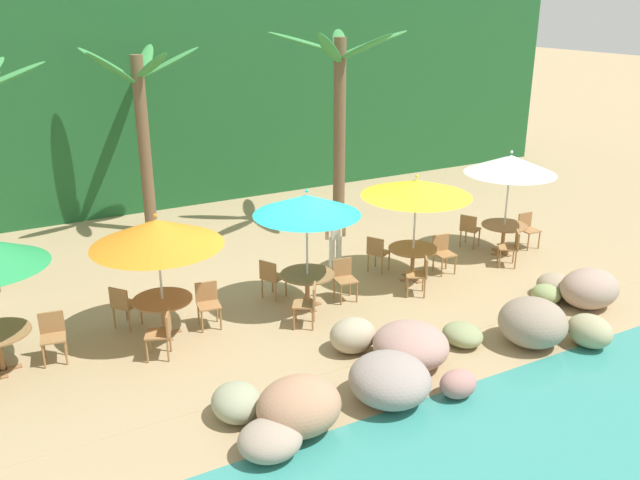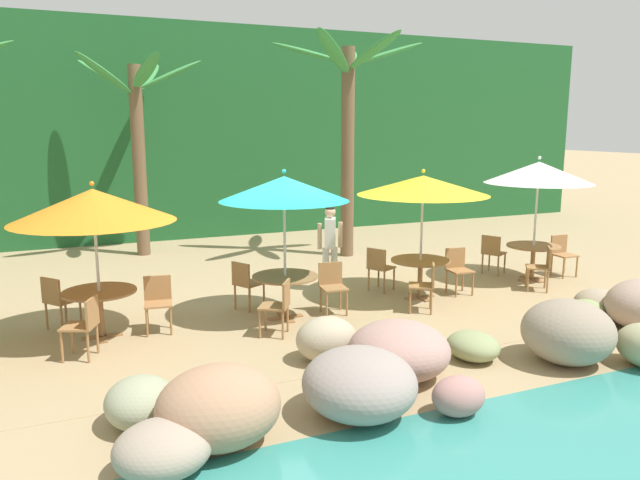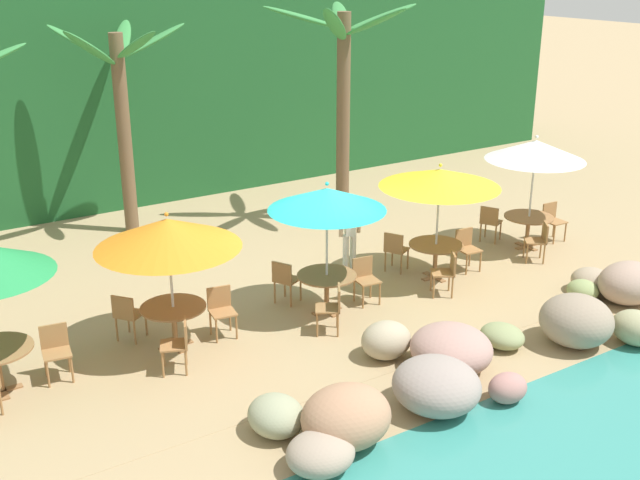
{
  "view_description": "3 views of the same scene",
  "coord_description": "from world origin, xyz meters",
  "px_view_note": "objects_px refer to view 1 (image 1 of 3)",
  "views": [
    {
      "loc": [
        -5.66,
        -11.17,
        5.99
      ],
      "look_at": [
        0.74,
        0.52,
        1.13
      ],
      "focal_mm": 37.56,
      "sensor_mm": 36.0,
      "label": 1
    },
    {
      "loc": [
        -3.27,
        -9.39,
        3.19
      ],
      "look_at": [
        0.71,
        -0.17,
        1.3
      ],
      "focal_mm": 34.12,
      "sensor_mm": 36.0,
      "label": 2
    },
    {
      "loc": [
        -7.07,
        -11.13,
        6.25
      ],
      "look_at": [
        0.27,
        0.37,
        1.21
      ],
      "focal_mm": 43.6,
      "sensor_mm": 36.0,
      "label": 3
    }
  ],
  "objects_px": {
    "dining_table_yellow": "(413,253)",
    "chair_yellow_left": "(420,272)",
    "chair_orange_left": "(163,331)",
    "chair_white_inland": "(469,228)",
    "chair_teal_inland": "(271,276)",
    "chair_white_left": "(512,246)",
    "chair_green_seaward": "(53,333)",
    "umbrella_white": "(510,164)",
    "umbrella_orange": "(157,233)",
    "chair_yellow_seaward": "(443,251)",
    "chair_orange_inland": "(123,304)",
    "dining_table_teal": "(307,279)",
    "chair_teal_left": "(309,302)",
    "umbrella_yellow": "(416,188)",
    "waiter_in_white": "(335,232)",
    "palm_tree_third": "(341,96)",
    "dining_table_white": "(504,230)",
    "dining_table_orange": "(163,305)",
    "chair_yellow_inland": "(377,251)",
    "palm_tree_second": "(141,112)",
    "chair_orange_seaward": "(208,301)",
    "chair_white_seaward": "(527,227)",
    "umbrella_teal": "(307,205)",
    "chair_teal_seaward": "(344,276)"
  },
  "relations": [
    {
      "from": "umbrella_orange",
      "to": "waiter_in_white",
      "type": "distance_m",
      "value": 4.57
    },
    {
      "from": "umbrella_teal",
      "to": "chair_yellow_inland",
      "type": "xyz_separation_m",
      "value": [
        2.25,
        0.85,
        -1.67
      ]
    },
    {
      "from": "chair_yellow_left",
      "to": "palm_tree_third",
      "type": "distance_m",
      "value": 5.68
    },
    {
      "from": "chair_orange_seaward",
      "to": "dining_table_yellow",
      "type": "xyz_separation_m",
      "value": [
        4.79,
        -0.04,
        0.1
      ]
    },
    {
      "from": "umbrella_orange",
      "to": "chair_yellow_seaward",
      "type": "bearing_deg",
      "value": -0.56
    },
    {
      "from": "chair_orange_inland",
      "to": "waiter_in_white",
      "type": "bearing_deg",
      "value": 5.41
    },
    {
      "from": "waiter_in_white",
      "to": "chair_yellow_left",
      "type": "bearing_deg",
      "value": -63.63
    },
    {
      "from": "chair_yellow_inland",
      "to": "palm_tree_second",
      "type": "xyz_separation_m",
      "value": [
        -3.74,
        5.41,
        2.7
      ]
    },
    {
      "from": "umbrella_yellow",
      "to": "palm_tree_third",
      "type": "relative_size",
      "value": 0.46
    },
    {
      "from": "waiter_in_white",
      "to": "chair_white_left",
      "type": "bearing_deg",
      "value": -23.53
    },
    {
      "from": "dining_table_yellow",
      "to": "waiter_in_white",
      "type": "relative_size",
      "value": 0.65
    },
    {
      "from": "chair_teal_left",
      "to": "umbrella_yellow",
      "type": "relative_size",
      "value": 0.36
    },
    {
      "from": "dining_table_yellow",
      "to": "chair_yellow_left",
      "type": "bearing_deg",
      "value": -115.54
    },
    {
      "from": "chair_white_left",
      "to": "waiter_in_white",
      "type": "xyz_separation_m",
      "value": [
        -3.81,
        1.66,
        0.47
      ]
    },
    {
      "from": "umbrella_orange",
      "to": "chair_orange_inland",
      "type": "xyz_separation_m",
      "value": [
        -0.59,
        0.62,
        -1.52
      ]
    },
    {
      "from": "chair_orange_left",
      "to": "chair_yellow_left",
      "type": "height_order",
      "value": "same"
    },
    {
      "from": "chair_orange_left",
      "to": "chair_white_left",
      "type": "relative_size",
      "value": 1.0
    },
    {
      "from": "chair_teal_seaward",
      "to": "chair_white_left",
      "type": "distance_m",
      "value": 4.38
    },
    {
      "from": "umbrella_yellow",
      "to": "palm_tree_third",
      "type": "bearing_deg",
      "value": 83.9
    },
    {
      "from": "dining_table_orange",
      "to": "chair_orange_left",
      "type": "height_order",
      "value": "chair_orange_left"
    },
    {
      "from": "umbrella_yellow",
      "to": "palm_tree_second",
      "type": "distance_m",
      "value": 7.51
    },
    {
      "from": "chair_orange_left",
      "to": "chair_white_inland",
      "type": "height_order",
      "value": "same"
    },
    {
      "from": "chair_teal_inland",
      "to": "dining_table_yellow",
      "type": "relative_size",
      "value": 0.79
    },
    {
      "from": "dining_table_orange",
      "to": "chair_white_seaward",
      "type": "bearing_deg",
      "value": 1.35
    },
    {
      "from": "dining_table_yellow",
      "to": "waiter_in_white",
      "type": "distance_m",
      "value": 1.8
    },
    {
      "from": "chair_teal_seaward",
      "to": "dining_table_white",
      "type": "xyz_separation_m",
      "value": [
        4.8,
        0.4,
        0.1
      ]
    },
    {
      "from": "chair_yellow_left",
      "to": "chair_white_left",
      "type": "relative_size",
      "value": 1.0
    },
    {
      "from": "dining_table_yellow",
      "to": "dining_table_white",
      "type": "bearing_deg",
      "value": 4.69
    },
    {
      "from": "dining_table_white",
      "to": "chair_orange_left",
      "type": "bearing_deg",
      "value": -173.66
    },
    {
      "from": "dining_table_teal",
      "to": "chair_white_inland",
      "type": "xyz_separation_m",
      "value": [
        5.18,
        1.1,
        -0.1
      ]
    },
    {
      "from": "dining_table_orange",
      "to": "chair_white_left",
      "type": "height_order",
      "value": "chair_white_left"
    },
    {
      "from": "umbrella_white",
      "to": "chair_yellow_seaward",
      "type": "bearing_deg",
      "value": -173.81
    },
    {
      "from": "chair_teal_inland",
      "to": "chair_white_left",
      "type": "xyz_separation_m",
      "value": [
        5.69,
        -1.06,
        0.0
      ]
    },
    {
      "from": "chair_orange_seaward",
      "to": "umbrella_yellow",
      "type": "xyz_separation_m",
      "value": [
        4.79,
        -0.04,
        1.61
      ]
    },
    {
      "from": "umbrella_orange",
      "to": "chair_yellow_left",
      "type": "distance_m",
      "value": 5.55
    },
    {
      "from": "chair_green_seaward",
      "to": "waiter_in_white",
      "type": "distance_m",
      "value": 6.36
    },
    {
      "from": "umbrella_white",
      "to": "palm_tree_third",
      "type": "xyz_separation_m",
      "value": [
        -2.49,
        3.73,
        1.3
      ]
    },
    {
      "from": "dining_table_orange",
      "to": "chair_orange_seaward",
      "type": "distance_m",
      "value": 0.86
    },
    {
      "from": "chair_teal_left",
      "to": "dining_table_white",
      "type": "distance_m",
      "value": 6.14
    },
    {
      "from": "dining_table_teal",
      "to": "chair_yellow_inland",
      "type": "distance_m",
      "value": 2.41
    },
    {
      "from": "chair_orange_left",
      "to": "chair_yellow_seaward",
      "type": "relative_size",
      "value": 1.0
    },
    {
      "from": "umbrella_yellow",
      "to": "chair_teal_inland",
      "type": "bearing_deg",
      "value": 170.15
    },
    {
      "from": "chair_orange_left",
      "to": "chair_yellow_inland",
      "type": "distance_m",
      "value": 5.59
    },
    {
      "from": "chair_green_seaward",
      "to": "umbrella_white",
      "type": "height_order",
      "value": "umbrella_white"
    },
    {
      "from": "umbrella_orange",
      "to": "dining_table_orange",
      "type": "relative_size",
      "value": 2.18
    },
    {
      "from": "chair_yellow_left",
      "to": "waiter_in_white",
      "type": "relative_size",
      "value": 0.51
    },
    {
      "from": "chair_teal_left",
      "to": "dining_table_white",
      "type": "bearing_deg",
      "value": 10.88
    },
    {
      "from": "umbrella_teal",
      "to": "palm_tree_second",
      "type": "relative_size",
      "value": 0.52
    },
    {
      "from": "umbrella_teal",
      "to": "chair_white_seaward",
      "type": "height_order",
      "value": "umbrella_teal"
    },
    {
      "from": "chair_orange_inland",
      "to": "dining_table_teal",
      "type": "distance_m",
      "value": 3.6
    }
  ]
}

